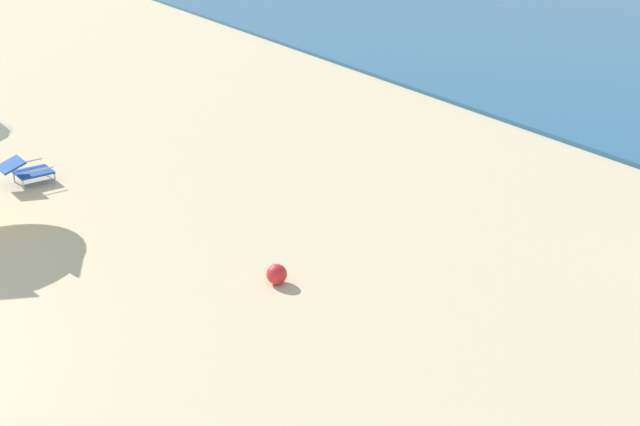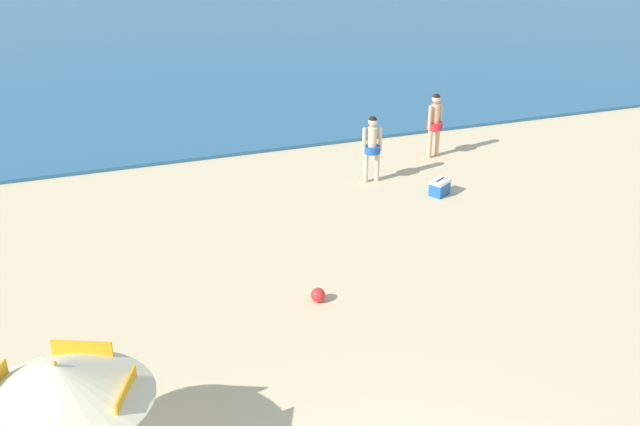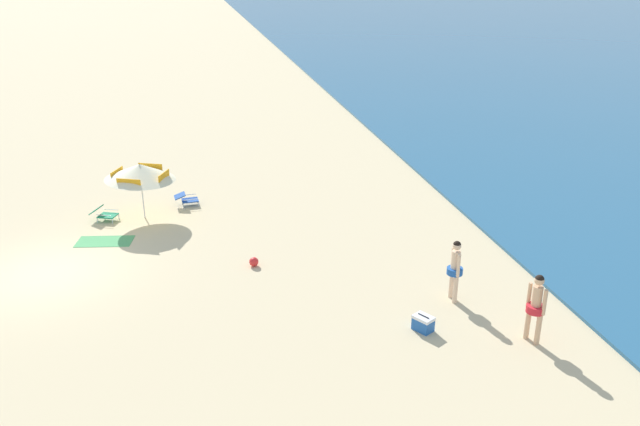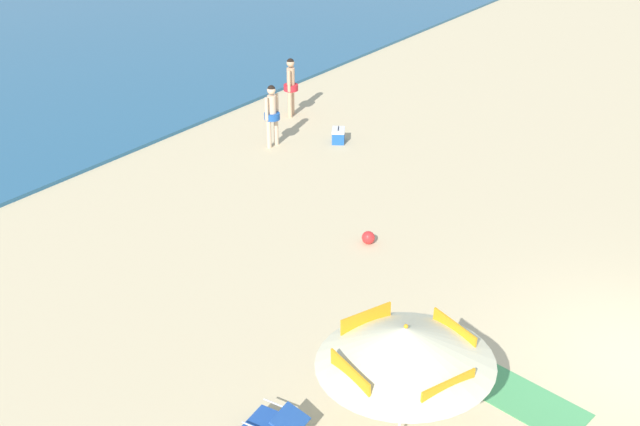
{
  "view_description": "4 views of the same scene",
  "coord_description": "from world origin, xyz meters",
  "px_view_note": "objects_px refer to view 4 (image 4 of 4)",
  "views": [
    {
      "loc": [
        9.28,
        1.33,
        5.23
      ],
      "look_at": [
        0.79,
        6.71,
        0.89
      ],
      "focal_mm": 45.24,
      "sensor_mm": 36.0,
      "label": 1
    },
    {
      "loc": [
        -3.38,
        -6.32,
        8.13
      ],
      "look_at": [
        1.58,
        8.25,
        0.75
      ],
      "focal_mm": 44.52,
      "sensor_mm": 36.0,
      "label": 2
    },
    {
      "loc": [
        18.23,
        4.43,
        8.71
      ],
      "look_at": [
        0.53,
        8.13,
        1.47
      ],
      "focal_mm": 35.82,
      "sensor_mm": 36.0,
      "label": 3
    },
    {
      "loc": [
        -11.15,
        -1.1,
        7.87
      ],
      "look_at": [
        0.11,
        6.81,
        0.78
      ],
      "focal_mm": 41.77,
      "sensor_mm": 36.0,
      "label": 4
    }
  ],
  "objects_px": {
    "lounge_chair_beside_umbrella": "(276,422)",
    "person_standing_beside": "(272,111)",
    "beach_towel": "(527,401)",
    "beach_ball": "(368,238)",
    "person_standing_near_shore": "(291,83)",
    "cooler_box": "(338,135)",
    "beach_umbrella_striped_main": "(405,345)"
  },
  "relations": [
    {
      "from": "cooler_box",
      "to": "beach_umbrella_striped_main",
      "type": "bearing_deg",
      "value": -141.87
    },
    {
      "from": "cooler_box",
      "to": "beach_ball",
      "type": "relative_size",
      "value": 2.13
    },
    {
      "from": "beach_umbrella_striped_main",
      "to": "person_standing_near_shore",
      "type": "bearing_deg",
      "value": 43.4
    },
    {
      "from": "person_standing_near_shore",
      "to": "person_standing_beside",
      "type": "height_order",
      "value": "person_standing_near_shore"
    },
    {
      "from": "lounge_chair_beside_umbrella",
      "to": "person_standing_beside",
      "type": "xyz_separation_m",
      "value": [
        8.8,
        7.02,
        0.74
      ]
    },
    {
      "from": "lounge_chair_beside_umbrella",
      "to": "person_standing_near_shore",
      "type": "height_order",
      "value": "person_standing_near_shore"
    },
    {
      "from": "person_standing_beside",
      "to": "beach_towel",
      "type": "xyz_separation_m",
      "value": [
        -5.98,
        -9.74,
        -1.01
      ]
    },
    {
      "from": "beach_ball",
      "to": "lounge_chair_beside_umbrella",
      "type": "bearing_deg",
      "value": -161.15
    },
    {
      "from": "beach_ball",
      "to": "cooler_box",
      "type": "bearing_deg",
      "value": 40.13
    },
    {
      "from": "person_standing_beside",
      "to": "cooler_box",
      "type": "xyz_separation_m",
      "value": [
        1.29,
        -1.34,
        -0.82
      ]
    },
    {
      "from": "person_standing_near_shore",
      "to": "lounge_chair_beside_umbrella",
      "type": "bearing_deg",
      "value": -143.84
    },
    {
      "from": "person_standing_near_shore",
      "to": "person_standing_beside",
      "type": "xyz_separation_m",
      "value": [
        -2.3,
        -1.09,
        -0.02
      ]
    },
    {
      "from": "person_standing_near_shore",
      "to": "person_standing_beside",
      "type": "relative_size",
      "value": 1.02
    },
    {
      "from": "person_standing_near_shore",
      "to": "beach_ball",
      "type": "height_order",
      "value": "person_standing_near_shore"
    },
    {
      "from": "person_standing_beside",
      "to": "beach_towel",
      "type": "distance_m",
      "value": 11.47
    },
    {
      "from": "beach_umbrella_striped_main",
      "to": "beach_ball",
      "type": "xyz_separation_m",
      "value": [
        4.7,
        3.43,
        -1.59
      ]
    },
    {
      "from": "person_standing_near_shore",
      "to": "beach_towel",
      "type": "relative_size",
      "value": 1.0
    },
    {
      "from": "lounge_chair_beside_umbrella",
      "to": "beach_towel",
      "type": "xyz_separation_m",
      "value": [
        2.82,
        -2.71,
        -0.27
      ]
    },
    {
      "from": "person_standing_beside",
      "to": "beach_umbrella_striped_main",
      "type": "bearing_deg",
      "value": -132.71
    },
    {
      "from": "person_standing_beside",
      "to": "cooler_box",
      "type": "height_order",
      "value": "person_standing_beside"
    },
    {
      "from": "person_standing_beside",
      "to": "lounge_chair_beside_umbrella",
      "type": "bearing_deg",
      "value": -141.42
    },
    {
      "from": "lounge_chair_beside_umbrella",
      "to": "person_standing_near_shore",
      "type": "xyz_separation_m",
      "value": [
        11.1,
        8.11,
        0.77
      ]
    },
    {
      "from": "beach_umbrella_striped_main",
      "to": "beach_towel",
      "type": "height_order",
      "value": "beach_umbrella_striped_main"
    },
    {
      "from": "lounge_chair_beside_umbrella",
      "to": "beach_umbrella_striped_main",
      "type": "bearing_deg",
      "value": -58.33
    },
    {
      "from": "lounge_chair_beside_umbrella",
      "to": "person_standing_beside",
      "type": "height_order",
      "value": "person_standing_beside"
    },
    {
      "from": "person_standing_beside",
      "to": "beach_ball",
      "type": "bearing_deg",
      "value": -121.89
    },
    {
      "from": "beach_ball",
      "to": "person_standing_near_shore",
      "type": "bearing_deg",
      "value": 48.53
    },
    {
      "from": "person_standing_near_shore",
      "to": "person_standing_beside",
      "type": "bearing_deg",
      "value": -154.65
    },
    {
      "from": "beach_umbrella_striped_main",
      "to": "lounge_chair_beside_umbrella",
      "type": "relative_size",
      "value": 2.75
    },
    {
      "from": "beach_umbrella_striped_main",
      "to": "cooler_box",
      "type": "bearing_deg",
      "value": 38.13
    },
    {
      "from": "person_standing_near_shore",
      "to": "cooler_box",
      "type": "xyz_separation_m",
      "value": [
        -1.0,
        -2.42,
        -0.84
      ]
    },
    {
      "from": "lounge_chair_beside_umbrella",
      "to": "beach_towel",
      "type": "relative_size",
      "value": 0.51
    }
  ]
}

